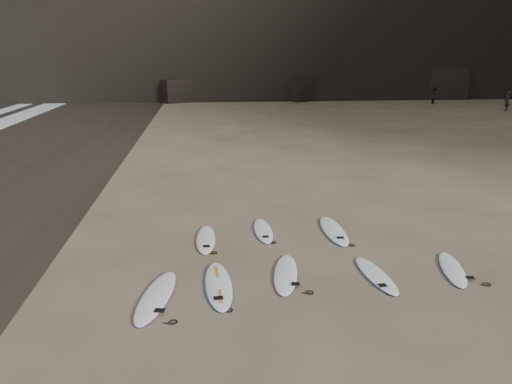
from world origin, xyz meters
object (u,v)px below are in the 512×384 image
surfboard_5 (206,239)px  surfboard_2 (286,274)px  surfboard_1 (218,285)px  person_a (507,101)px  surfboard_4 (452,269)px  surfboard_0 (156,296)px  surfboard_3 (376,275)px  surfboard_6 (263,230)px  person_b (434,95)px  surfboard_7 (334,230)px

surfboard_5 → surfboard_2: bearing=-51.5°
surfboard_1 → person_a: bearing=48.0°
surfboard_4 → surfboard_0: bearing=-159.4°
surfboard_3 → surfboard_4: bearing=-1.3°
surfboard_6 → person_b: bearing=58.2°
surfboard_7 → person_a: (24.47, 30.17, 0.88)m
surfboard_4 → person_a: size_ratio=1.21×
surfboard_0 → surfboard_7: size_ratio=1.00×
surfboard_3 → surfboard_7: (-0.24, 3.27, 0.01)m
surfboard_3 → surfboard_6: surfboard_3 is taller
surfboard_3 → surfboard_4: (2.10, 0.14, -0.00)m
surfboard_5 → person_a: (28.49, 30.49, 0.88)m
surfboard_0 → surfboard_2: bearing=26.4°
surfboard_6 → surfboard_7: bearing=-6.3°
person_a → person_b: bearing=-135.9°
surfboard_1 → person_a: 43.87m
surfboard_0 → surfboard_3: bearing=16.8°
surfboard_0 → person_a: size_ratio=1.45×
surfboard_2 → person_b: 45.70m
surfboard_4 → surfboard_5: 6.95m
surfboard_3 → person_a: 41.31m
surfboard_6 → person_a: (26.68, 29.93, 0.89)m
surfboard_6 → person_b: size_ratio=1.27×
surfboard_6 → surfboard_0: bearing=-126.0°
surfboard_2 → surfboard_7: (2.02, 2.96, 0.00)m
surfboard_1 → person_b: (24.19, 40.25, 0.84)m
surfboard_4 → person_b: (18.11, 39.96, 0.85)m
surfboard_0 → person_b: bearing=68.5°
surfboard_5 → surfboard_7: 4.03m
surfboard_1 → person_a: (28.21, 33.59, 0.88)m
surfboard_3 → surfboard_6: 4.28m
surfboard_4 → surfboard_7: bearing=141.9°
surfboard_2 → person_a: (26.49, 33.13, 0.88)m
surfboard_2 → surfboard_5: surfboard_2 is taller
surfboard_4 → person_b: 43.88m
surfboard_1 → surfboard_5: surfboard_1 is taller
surfboard_0 → surfboard_7: (5.18, 3.85, -0.00)m
surfboard_0 → surfboard_1: size_ratio=1.01×
surfboard_0 → person_b: size_ratio=1.50×
surfboard_0 → surfboard_1: surfboard_0 is taller
surfboard_6 → surfboard_5: bearing=-162.6°
surfboard_5 → surfboard_6: (1.81, 0.57, -0.00)m
surfboard_7 → person_a: person_a is taller
surfboard_2 → person_a: bearing=62.5°
surfboard_3 → surfboard_1: bearing=177.0°
surfboard_1 → surfboard_4: bearing=0.7°
surfboard_0 → surfboard_5: bearing=82.4°
surfboard_6 → surfboard_3: bearing=-55.1°
surfboard_1 → surfboard_4: 6.08m
surfboard_1 → person_b: bearing=57.0°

